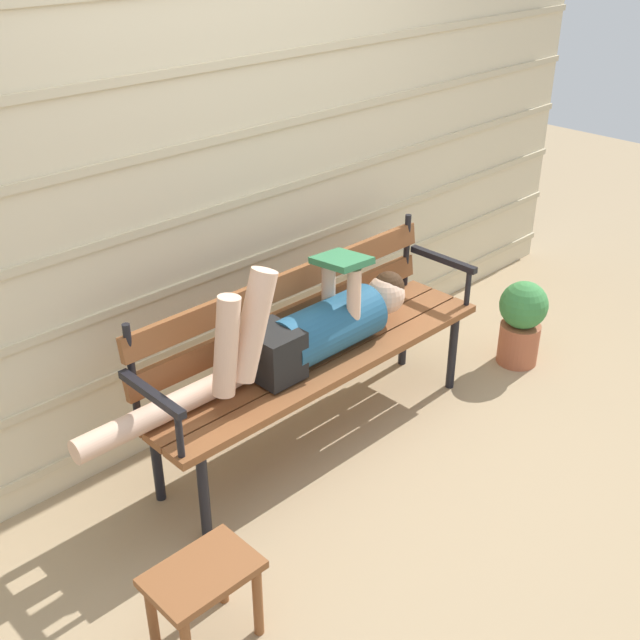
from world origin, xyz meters
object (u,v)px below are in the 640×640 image
Objects in this scene: park_bench at (310,342)px; reclining_person at (305,332)px; footstool at (203,586)px; potted_plant at (522,320)px.

reclining_person is at bearing -143.72° from park_bench.
park_bench reaches higher than footstool.
reclining_person is at bearing 29.34° from footstool.
footstool is at bearing -150.66° from reclining_person.
reclining_person reaches higher than park_bench.
footstool is (-1.02, -0.57, -0.36)m from reclining_person.
potted_plant is (1.28, -0.34, -0.24)m from park_bench.
park_bench is 0.16m from reclining_person.
park_bench is 1.05× the size of reclining_person.
park_bench reaches higher than potted_plant.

